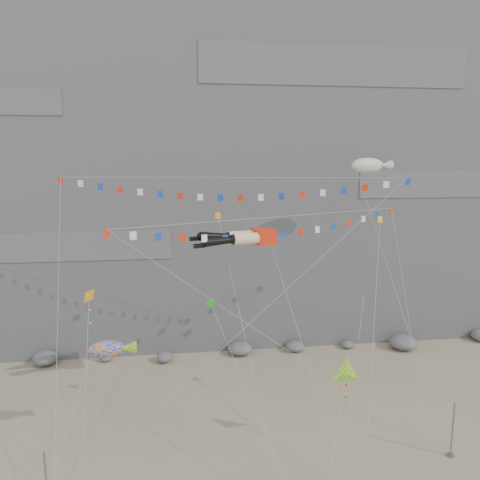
{
  "coord_description": "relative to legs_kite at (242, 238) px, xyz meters",
  "views": [
    {
      "loc": [
        -6.29,
        -29.91,
        20.65
      ],
      "look_at": [
        -1.08,
        9.0,
        13.84
      ],
      "focal_mm": 35.0,
      "sensor_mm": 36.0,
      "label": 1
    }
  ],
  "objects": [
    {
      "name": "cliff",
      "position": [
        1.49,
        27.18,
        10.26
      ],
      "size": [
        80.0,
        28.0,
        50.0
      ],
      "primitive_type": "cube",
      "color": "slate",
      "rests_on": "ground"
    },
    {
      "name": "small_kite_d",
      "position": [
        11.99,
        2.2,
        0.59
      ],
      "size": [
        7.47,
        15.42,
        22.51
      ],
      "color": "yellow",
      "rests_on": "ground"
    },
    {
      "name": "delta_kite",
      "position": [
        6.38,
        -6.09,
        -8.57
      ],
      "size": [
        5.06,
        7.05,
        9.83
      ],
      "color": "yellow",
      "rests_on": "ground"
    },
    {
      "name": "talus_boulders",
      "position": [
        1.49,
        12.18,
        -14.14
      ],
      "size": [
        60.0,
        3.0,
        1.2
      ],
      "primitive_type": null,
      "color": "slate",
      "rests_on": "ground"
    },
    {
      "name": "small_kite_b",
      "position": [
        9.26,
        -1.66,
        -4.33
      ],
      "size": [
        5.1,
        8.97,
        14.17
      ],
      "color": "#731B9F",
      "rests_on": "ground"
    },
    {
      "name": "anchor_pole_right",
      "position": [
        13.87,
        -7.13,
        -12.72
      ],
      "size": [
        0.12,
        0.12,
        4.05
      ],
      "primitive_type": "cylinder",
      "color": "slate",
      "rests_on": "ground"
    },
    {
      "name": "legs_kite",
      "position": [
        0.0,
        0.0,
        0.0
      ],
      "size": [
        8.96,
        15.21,
        20.57
      ],
      "rotation": [
        0.0,
        0.0,
        0.22
      ],
      "color": "red",
      "rests_on": "ground"
    },
    {
      "name": "flag_banner_lower",
      "position": [
        2.69,
        0.81,
        1.42
      ],
      "size": [
        24.13,
        11.74,
        20.25
      ],
      "color": "red",
      "rests_on": "ground"
    },
    {
      "name": "flag_banner_upper",
      "position": [
        -0.47,
        3.69,
        4.38
      ],
      "size": [
        28.12,
        14.86,
        25.64
      ],
      "color": "red",
      "rests_on": "ground"
    },
    {
      "name": "harlequin_kite",
      "position": [
        -10.99,
        -2.65,
        -3.44
      ],
      "size": [
        1.62,
        6.01,
        12.44
      ],
      "color": "red",
      "rests_on": "ground"
    },
    {
      "name": "blimp_windsock",
      "position": [
        12.97,
        7.65,
        5.29
      ],
      "size": [
        4.57,
        15.43,
        24.5
      ],
      "color": "beige",
      "rests_on": "ground"
    },
    {
      "name": "fish_windsock",
      "position": [
        -9.85,
        -3.6,
        -6.92
      ],
      "size": [
        5.38,
        7.08,
        10.48
      ],
      "color": "orange",
      "rests_on": "ground"
    },
    {
      "name": "small_kite_c",
      "position": [
        -2.48,
        -1.18,
        -4.84
      ],
      "size": [
        5.16,
        10.99,
        15.04
      ],
      "color": "#1A9F18",
      "rests_on": "ground"
    },
    {
      "name": "small_kite_a",
      "position": [
        -1.43,
        3.62,
        0.9
      ],
      "size": [
        3.09,
        16.37,
        22.54
      ],
      "color": "orange",
      "rests_on": "ground"
    },
    {
      "name": "ground",
      "position": [
        1.49,
        -4.82,
        -14.74
      ],
      "size": [
        120.0,
        120.0,
        0.0
      ],
      "primitive_type": "plane",
      "color": "tan",
      "rests_on": "ground"
    }
  ]
}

